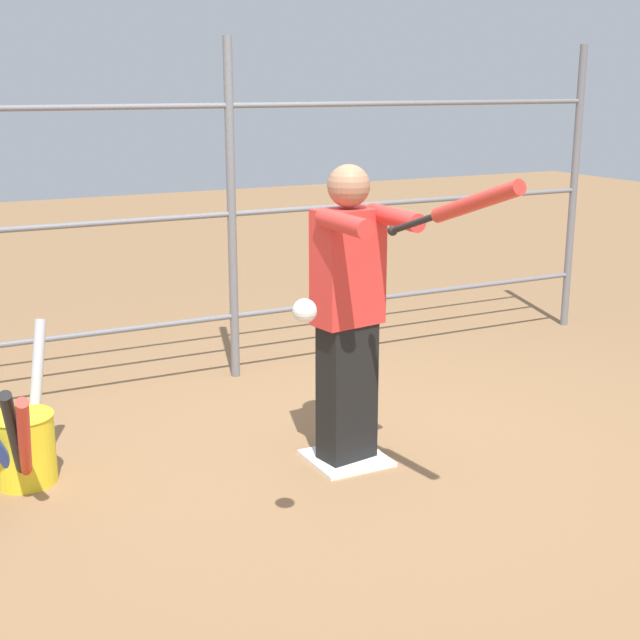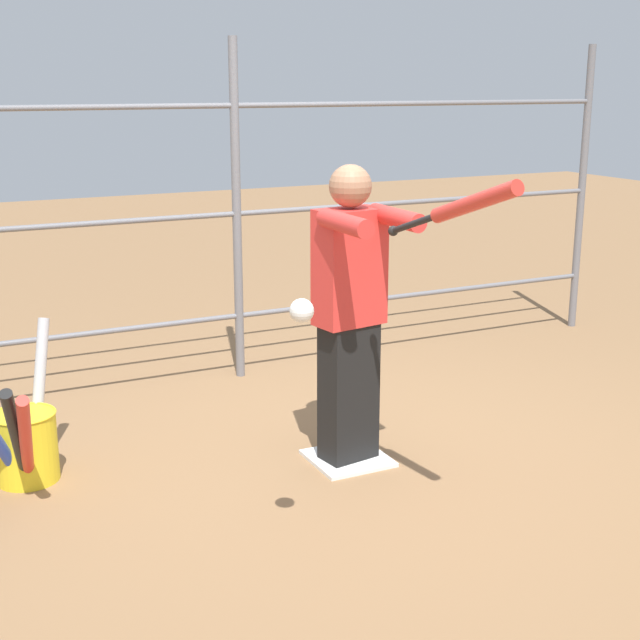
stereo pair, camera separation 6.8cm
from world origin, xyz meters
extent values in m
plane|color=olive|center=(0.00, 0.00, 0.00)|extent=(24.00, 24.00, 0.00)
cube|color=white|center=(0.00, 0.00, 0.01)|extent=(0.40, 0.40, 0.02)
cylinder|color=slate|center=(-2.96, -1.60, 1.13)|extent=(0.06, 0.06, 2.26)
cylinder|color=slate|center=(0.00, -1.60, 1.13)|extent=(0.06, 0.06, 2.26)
cylinder|color=slate|center=(0.00, -1.60, 0.43)|extent=(5.93, 0.04, 0.04)
cylinder|color=slate|center=(0.00, -1.60, 1.13)|extent=(5.93, 0.04, 0.04)
cylinder|color=slate|center=(0.00, -1.60, 1.83)|extent=(5.93, 0.04, 0.04)
cube|color=black|center=(0.00, 0.00, 0.38)|extent=(0.31, 0.22, 0.76)
cube|color=red|center=(0.00, 0.00, 1.06)|extent=(0.38, 0.25, 0.60)
sphere|color=#9E7051|center=(0.00, 0.00, 1.48)|extent=(0.22, 0.22, 0.22)
cylinder|color=red|center=(-0.16, 0.19, 1.33)|extent=(0.09, 0.42, 0.09)
cylinder|color=red|center=(0.16, 0.24, 1.33)|extent=(0.09, 0.42, 0.09)
sphere|color=black|center=(0.00, 0.42, 1.31)|extent=(0.05, 0.05, 0.05)
cylinder|color=black|center=(-0.01, 0.59, 1.37)|extent=(0.05, 0.35, 0.14)
cylinder|color=red|center=(-0.03, 1.01, 1.51)|extent=(0.09, 0.53, 0.23)
sphere|color=white|center=(0.70, 0.92, 1.12)|extent=(0.10, 0.10, 0.10)
cylinder|color=yellow|center=(1.59, -0.51, 0.18)|extent=(0.31, 0.31, 0.36)
torus|color=yellow|center=(1.59, -0.51, 0.36)|extent=(0.33, 0.33, 0.01)
cylinder|color=#B2B2B7|center=(1.48, -0.67, 0.41)|extent=(0.23, 0.31, 0.75)
cylinder|color=black|center=(1.66, -0.23, 0.34)|extent=(0.18, 0.50, 0.64)
cylinder|color=red|center=(1.62, -0.19, 0.33)|extent=(0.12, 0.55, 0.63)
camera|label=1|loc=(2.15, 3.90, 1.98)|focal=50.00mm
camera|label=2|loc=(2.09, 3.93, 1.98)|focal=50.00mm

